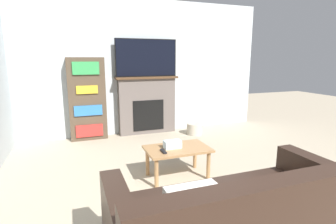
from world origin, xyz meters
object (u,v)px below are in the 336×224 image
Objects in this scene: bookshelf at (87,99)px; storage_basket at (195,129)px; tv at (146,58)px; fireplace at (147,105)px; coffee_table at (177,152)px.

bookshelf is 2.21m from storage_basket.
tv is 0.80× the size of bookshelf.
fireplace reaches higher than storage_basket.
storage_basket is at bearing 57.79° from coffee_table.
storage_basket is (1.09, 1.73, -0.23)m from coffee_table.
coffee_table is at bearing -122.21° from storage_basket.
fireplace is 3.95× the size of storage_basket.
bookshelf reaches higher than coffee_table.
tv is 1.41m from bookshelf.
coffee_table is 2.05m from storage_basket.
bookshelf is at bearing -179.85° from tv.
storage_basket is at bearing -12.03° from bookshelf.
coffee_table is 2.41m from bookshelf.
tv is at bearing 0.15° from bookshelf.
fireplace reaches higher than coffee_table.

